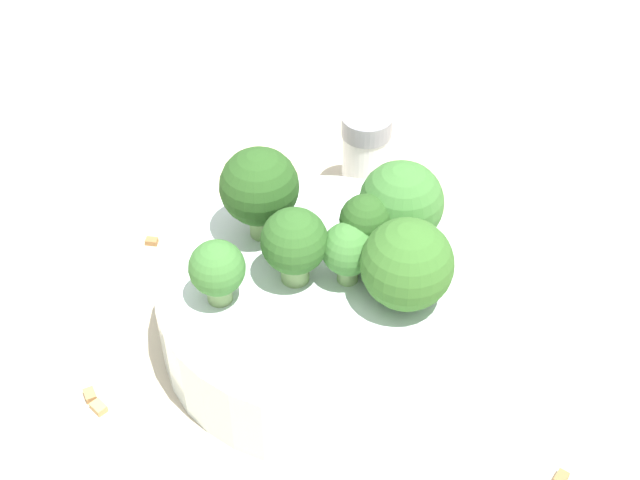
% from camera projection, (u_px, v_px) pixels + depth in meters
% --- Properties ---
extents(ground_plane, '(3.00, 3.00, 0.00)m').
position_uv_depth(ground_plane, '(320.00, 335.00, 0.60)').
color(ground_plane, beige).
extents(bowl, '(0.21, 0.21, 0.05)m').
position_uv_depth(bowl, '(320.00, 308.00, 0.58)').
color(bowl, silver).
rests_on(bowl, ground_plane).
extents(broccoli_floret_0, '(0.04, 0.04, 0.05)m').
position_uv_depth(broccoli_floret_0, '(294.00, 243.00, 0.54)').
color(broccoli_floret_0, '#7A9E5B').
rests_on(broccoli_floret_0, bowl).
extents(broccoli_floret_1, '(0.03, 0.03, 0.04)m').
position_uv_depth(broccoli_floret_1, '(348.00, 251.00, 0.54)').
color(broccoli_floret_1, '#84AD66').
rests_on(broccoli_floret_1, bowl).
extents(broccoli_floret_2, '(0.03, 0.03, 0.04)m').
position_uv_depth(broccoli_floret_2, '(217.00, 270.00, 0.53)').
color(broccoli_floret_2, '#7A9E5B').
rests_on(broccoli_floret_2, bowl).
extents(broccoli_floret_3, '(0.05, 0.05, 0.06)m').
position_uv_depth(broccoli_floret_3, '(401.00, 204.00, 0.56)').
color(broccoli_floret_3, '#8EB770').
rests_on(broccoli_floret_3, bowl).
extents(broccoli_floret_4, '(0.06, 0.06, 0.06)m').
position_uv_depth(broccoli_floret_4, '(407.00, 265.00, 0.53)').
color(broccoli_floret_4, '#84AD66').
rests_on(broccoli_floret_4, bowl).
extents(broccoli_floret_5, '(0.05, 0.05, 0.07)m').
position_uv_depth(broccoli_floret_5, '(259.00, 188.00, 0.56)').
color(broccoli_floret_5, '#7A9E5B').
rests_on(broccoli_floret_5, bowl).
extents(broccoli_floret_6, '(0.03, 0.03, 0.05)m').
position_uv_depth(broccoli_floret_6, '(363.00, 222.00, 0.55)').
color(broccoli_floret_6, '#8EB770').
rests_on(broccoli_floret_6, bowl).
extents(pepper_shaker, '(0.04, 0.04, 0.07)m').
position_uv_depth(pepper_shaker, '(366.00, 154.00, 0.68)').
color(pepper_shaker, silver).
rests_on(pepper_shaker, ground_plane).
extents(almond_crumb_0, '(0.01, 0.01, 0.01)m').
position_uv_depth(almond_crumb_0, '(562.00, 476.00, 0.51)').
color(almond_crumb_0, olive).
rests_on(almond_crumb_0, ground_plane).
extents(almond_crumb_1, '(0.01, 0.01, 0.01)m').
position_uv_depth(almond_crumb_1, '(151.00, 239.00, 0.66)').
color(almond_crumb_1, olive).
rests_on(almond_crumb_1, ground_plane).
extents(almond_crumb_2, '(0.01, 0.01, 0.01)m').
position_uv_depth(almond_crumb_2, '(98.00, 405.00, 0.55)').
color(almond_crumb_2, tan).
rests_on(almond_crumb_2, ground_plane).
extents(almond_crumb_3, '(0.01, 0.01, 0.01)m').
position_uv_depth(almond_crumb_3, '(89.00, 393.00, 0.56)').
color(almond_crumb_3, '#AD7F4C').
rests_on(almond_crumb_3, ground_plane).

